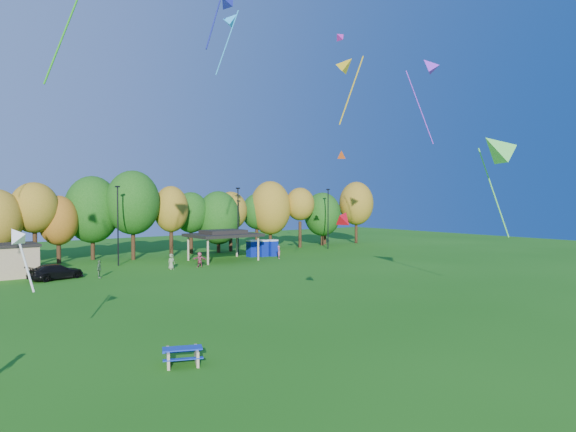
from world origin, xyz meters
TOP-DOWN VIEW (x-y plane):
  - ground at (0.00, 0.00)m, footprint 160.00×160.00m
  - tree_line at (-1.03, 45.51)m, footprint 93.57×10.55m
  - lamp_posts at (2.00, 40.00)m, footprint 64.50×0.25m
  - utility_building at (-10.00, 38.00)m, footprint 6.30×4.30m
  - pavilion at (14.00, 37.00)m, footprint 8.20×6.20m
  - porta_potties at (20.33, 37.69)m, footprint 3.75×2.13m
  - picnic_table at (-7.61, 3.68)m, footprint 2.23×2.06m
  - car_d at (-6.12, 33.73)m, footprint 5.47×3.36m
  - far_person_0 at (8.78, 33.26)m, footprint 1.46×1.49m
  - far_person_1 at (5.52, 33.54)m, footprint 0.93×0.73m
  - far_person_4 at (20.61, 34.40)m, footprint 0.59×0.70m
  - far_person_5 at (-2.60, 32.08)m, footprint 0.86×1.09m
  - kite_0 at (1.17, 14.03)m, footprint 2.75×1.47m
  - kite_1 at (22.97, 13.40)m, footprint 3.33×4.53m
  - kite_3 at (-13.65, 8.11)m, footprint 1.49×1.97m
  - kite_4 at (15.28, 1.73)m, footprint 4.72×3.68m
  - kite_6 at (22.78, 25.23)m, footprint 1.80×1.81m
  - kite_8 at (17.23, 19.46)m, footprint 1.33×1.05m
  - kite_9 at (7.03, 23.18)m, footprint 3.30×3.09m
  - kite_10 at (4.05, 5.18)m, footprint 1.64×1.46m
  - kite_14 at (8.62, 9.72)m, footprint 2.26×3.13m

SIDE VIEW (x-z plane):
  - ground at x=0.00m, z-range 0.00..0.00m
  - picnic_table at x=-7.61m, z-range 0.06..0.84m
  - car_d at x=-6.12m, z-range 0.00..1.48m
  - far_person_4 at x=20.61m, z-range 0.00..1.64m
  - far_person_1 at x=5.52m, z-range 0.00..1.69m
  - far_person_0 at x=8.78m, z-range 0.00..1.71m
  - far_person_5 at x=-2.60m, z-range 0.00..1.73m
  - porta_potties at x=20.33m, z-range 0.01..2.19m
  - utility_building at x=-10.00m, z-range 0.01..3.26m
  - pavilion at x=14.00m, z-range 1.34..5.11m
  - lamp_posts at x=2.00m, z-range 0.36..9.45m
  - tree_line at x=-1.03m, z-range 0.34..11.49m
  - kite_3 at x=-13.65m, z-range 4.29..7.64m
  - kite_10 at x=4.05m, z-range 5.84..7.20m
  - kite_4 at x=15.28m, z-range 7.21..15.20m
  - kite_6 at x=22.78m, z-range 12.05..13.50m
  - kite_14 at x=8.62m, z-range 14.78..20.24m
  - kite_1 at x=22.97m, z-range 16.20..24.60m
  - kite_0 at x=1.17m, z-range 19.45..23.91m
  - kite_8 at x=17.23m, z-range 23.00..24.27m
  - kite_9 at x=7.03m, z-range 20.93..27.38m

